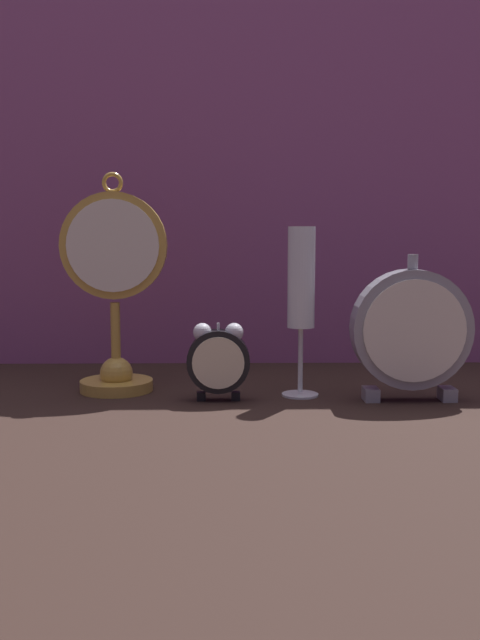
# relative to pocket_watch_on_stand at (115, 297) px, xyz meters

# --- Properties ---
(ground_plane) EXTENTS (4.00, 4.00, 0.00)m
(ground_plane) POSITION_rel_pocket_watch_on_stand_xyz_m (0.18, -0.09, -0.14)
(ground_plane) COLOR black
(fabric_backdrop_drape) EXTENTS (1.51, 0.01, 0.68)m
(fabric_backdrop_drape) POSITION_rel_pocket_watch_on_stand_xyz_m (0.18, 0.23, 0.20)
(fabric_backdrop_drape) COLOR #8E4C7F
(fabric_backdrop_drape) RESTS_ON ground_plane
(pocket_watch_on_stand) EXTENTS (0.15, 0.11, 0.32)m
(pocket_watch_on_stand) POSITION_rel_pocket_watch_on_stand_xyz_m (0.00, 0.00, 0.00)
(pocket_watch_on_stand) COLOR gold
(pocket_watch_on_stand) RESTS_ON ground_plane
(alarm_clock_twin_bell) EXTENTS (0.09, 0.03, 0.11)m
(alarm_clock_twin_bell) POSITION_rel_pocket_watch_on_stand_xyz_m (0.15, -0.06, -0.08)
(alarm_clock_twin_bell) COLOR black
(alarm_clock_twin_bell) RESTS_ON ground_plane
(mantel_clock_silver) EXTENTS (0.16, 0.04, 0.20)m
(mantel_clock_silver) POSITION_rel_pocket_watch_on_stand_xyz_m (0.41, -0.07, -0.04)
(mantel_clock_silver) COLOR gray
(mantel_clock_silver) RESTS_ON ground_plane
(champagne_flute) EXTENTS (0.05, 0.05, 0.24)m
(champagne_flute) POSITION_rel_pocket_watch_on_stand_xyz_m (0.27, -0.04, 0.01)
(champagne_flute) COLOR silver
(champagne_flute) RESTS_ON ground_plane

